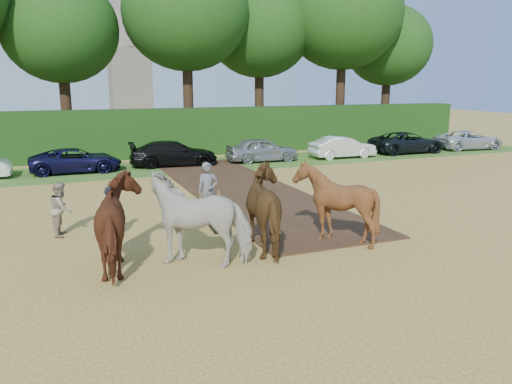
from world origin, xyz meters
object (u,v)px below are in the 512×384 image
church (126,9)px  spectator_near (61,209)px  plough_team (237,212)px  parked_cars (250,151)px  spectator_far (110,212)px

church → spectator_near: bearing=-100.8°
plough_team → parked_cars: bearing=67.2°
plough_team → church: 57.38m
parked_cars → spectator_near: bearing=-133.6°
spectator_far → church: 55.18m
plough_team → church: church is taller
spectator_far → church: church is taller
plough_team → spectator_far: bearing=137.9°
spectator_near → spectator_far: 1.57m
spectator_near → parked_cars: (10.60, 11.14, -0.15)m
spectator_near → church: size_ratio=0.06×
spectator_near → parked_cars: size_ratio=0.04×
spectator_near → church: church is taller
parked_cars → church: 43.01m
spectator_near → church: bearing=2.1°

